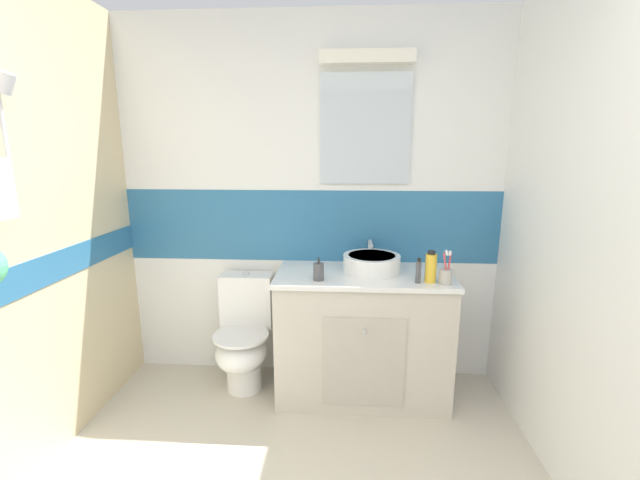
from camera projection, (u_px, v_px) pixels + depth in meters
name	position (u px, v px, depth m)	size (l,w,h in m)	color
wall_back_tiled	(312.00, 202.00, 2.87)	(3.20, 0.20, 2.50)	white
wall_right_plain	(632.00, 249.00, 1.57)	(0.10, 3.48, 2.50)	white
vanity_cabinet	(362.00, 334.00, 2.71)	(1.12, 0.57, 0.85)	beige
sink_basin	(372.00, 262.00, 2.64)	(0.37, 0.41, 0.17)	white
toilet	(244.00, 337.00, 2.81)	(0.37, 0.50, 0.79)	white
toothbrush_cup	(446.00, 275.00, 2.39)	(0.07, 0.07, 0.21)	#B2ADA3
soap_dispenser	(319.00, 272.00, 2.46)	(0.07, 0.07, 0.15)	#4C4C51
toothpaste_tube_upright	(418.00, 271.00, 2.41)	(0.03, 0.03, 0.15)	#4C4C51
mouthwash_bottle	(431.00, 267.00, 2.42)	(0.07, 0.07, 0.19)	yellow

